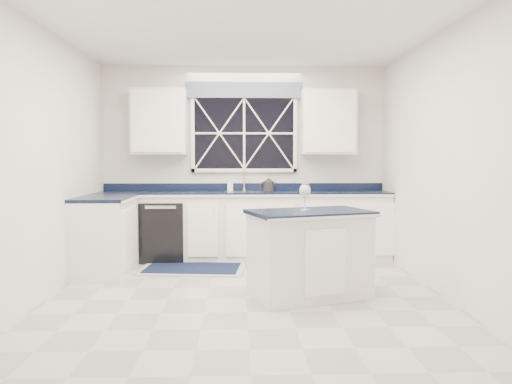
{
  "coord_description": "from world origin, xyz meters",
  "views": [
    {
      "loc": [
        -0.07,
        -4.89,
        1.41
      ],
      "look_at": [
        0.11,
        0.4,
        1.04
      ],
      "focal_mm": 35.0,
      "sensor_mm": 36.0,
      "label": 1
    }
  ],
  "objects_px": {
    "faucet": "(244,179)",
    "soap_bottle": "(230,184)",
    "dishwasher": "(165,230)",
    "island": "(309,254)",
    "kettle": "(268,185)",
    "wine_glass": "(305,192)"
  },
  "relations": [
    {
      "from": "faucet",
      "to": "soap_bottle",
      "type": "distance_m",
      "value": 0.22
    },
    {
      "from": "faucet",
      "to": "soap_bottle",
      "type": "xyz_separation_m",
      "value": [
        -0.2,
        0.03,
        -0.07
      ]
    },
    {
      "from": "faucet",
      "to": "soap_bottle",
      "type": "height_order",
      "value": "faucet"
    },
    {
      "from": "dishwasher",
      "to": "island",
      "type": "distance_m",
      "value": 2.57
    },
    {
      "from": "faucet",
      "to": "soap_bottle",
      "type": "bearing_deg",
      "value": 172.78
    },
    {
      "from": "soap_bottle",
      "to": "kettle",
      "type": "bearing_deg",
      "value": -12.01
    },
    {
      "from": "dishwasher",
      "to": "soap_bottle",
      "type": "xyz_separation_m",
      "value": [
        0.9,
        0.22,
        0.62
      ]
    },
    {
      "from": "kettle",
      "to": "wine_glass",
      "type": "bearing_deg",
      "value": -107.19
    },
    {
      "from": "kettle",
      "to": "soap_bottle",
      "type": "height_order",
      "value": "kettle"
    },
    {
      "from": "island",
      "to": "soap_bottle",
      "type": "height_order",
      "value": "soap_bottle"
    },
    {
      "from": "island",
      "to": "soap_bottle",
      "type": "relative_size",
      "value": 7.75
    },
    {
      "from": "faucet",
      "to": "wine_glass",
      "type": "relative_size",
      "value": 1.12
    },
    {
      "from": "island",
      "to": "kettle",
      "type": "distance_m",
      "value": 2.1
    },
    {
      "from": "faucet",
      "to": "wine_glass",
      "type": "height_order",
      "value": "faucet"
    },
    {
      "from": "island",
      "to": "kettle",
      "type": "xyz_separation_m",
      "value": [
        -0.3,
        2.0,
        0.59
      ]
    },
    {
      "from": "faucet",
      "to": "kettle",
      "type": "xyz_separation_m",
      "value": [
        0.34,
        -0.09,
        -0.07
      ]
    },
    {
      "from": "dishwasher",
      "to": "faucet",
      "type": "relative_size",
      "value": 2.72
    },
    {
      "from": "soap_bottle",
      "to": "dishwasher",
      "type": "bearing_deg",
      "value": -166.23
    },
    {
      "from": "island",
      "to": "wine_glass",
      "type": "height_order",
      "value": "wine_glass"
    },
    {
      "from": "dishwasher",
      "to": "soap_bottle",
      "type": "height_order",
      "value": "soap_bottle"
    },
    {
      "from": "wine_glass",
      "to": "soap_bottle",
      "type": "relative_size",
      "value": 1.57
    },
    {
      "from": "island",
      "to": "soap_bottle",
      "type": "bearing_deg",
      "value": 93.47
    }
  ]
}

